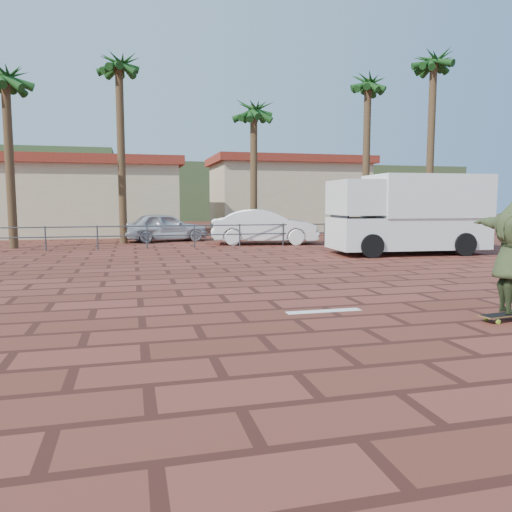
% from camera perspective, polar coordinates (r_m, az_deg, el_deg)
% --- Properties ---
extents(ground, '(120.00, 120.00, 0.00)m').
position_cam_1_polar(ground, '(10.02, 1.46, -5.10)').
color(ground, brown).
rests_on(ground, ground).
extents(paint_stripe, '(1.40, 0.22, 0.01)m').
position_cam_1_polar(paint_stripe, '(9.13, 7.76, -6.26)').
color(paint_stripe, white).
rests_on(paint_stripe, ground).
extents(guardrail, '(24.06, 0.06, 1.00)m').
position_cam_1_polar(guardrail, '(21.67, -7.06, 2.76)').
color(guardrail, '#47494F').
rests_on(guardrail, ground).
extents(palm_far_left, '(2.40, 2.40, 8.25)m').
position_cam_1_polar(palm_far_left, '(23.98, -26.73, 17.27)').
color(palm_far_left, brown).
rests_on(palm_far_left, ground).
extents(palm_left, '(2.40, 2.40, 9.45)m').
position_cam_1_polar(palm_left, '(25.20, -15.40, 19.74)').
color(palm_left, brown).
rests_on(palm_left, ground).
extents(palm_center, '(2.40, 2.40, 7.75)m').
position_cam_1_polar(palm_center, '(26.09, -0.26, 15.90)').
color(palm_center, brown).
rests_on(palm_center, ground).
extents(palm_right, '(2.40, 2.40, 9.05)m').
position_cam_1_polar(palm_right, '(26.79, 12.67, 18.15)').
color(palm_right, brown).
rests_on(palm_right, ground).
extents(palm_far_right, '(2.40, 2.40, 10.05)m').
position_cam_1_polar(palm_far_right, '(27.60, 19.63, 19.57)').
color(palm_far_right, brown).
rests_on(palm_far_right, ground).
extents(building_west, '(12.60, 7.60, 4.50)m').
position_cam_1_polar(building_west, '(31.65, -20.29, 6.39)').
color(building_west, beige).
rests_on(building_west, ground).
extents(building_east, '(10.60, 6.60, 5.00)m').
position_cam_1_polar(building_east, '(35.12, 3.60, 7.12)').
color(building_east, beige).
rests_on(building_east, ground).
extents(hill_front, '(70.00, 18.00, 6.00)m').
position_cam_1_polar(hill_front, '(59.54, -11.61, 7.07)').
color(hill_front, '#384C28').
rests_on(hill_front, ground).
extents(longboard, '(1.23, 0.43, 0.12)m').
position_cam_1_polar(longboard, '(9.38, 27.12, -5.97)').
color(longboard, olive).
rests_on(longboard, ground).
extents(campervan, '(5.86, 2.78, 2.97)m').
position_cam_1_polar(campervan, '(19.80, 17.05, 4.77)').
color(campervan, white).
rests_on(campervan, ground).
extents(car_silver, '(4.45, 2.49, 1.43)m').
position_cam_1_polar(car_silver, '(25.39, -10.35, 3.28)').
color(car_silver, '#B8BBC0').
rests_on(car_silver, ground).
extents(car_white, '(5.15, 2.63, 1.62)m').
position_cam_1_polar(car_white, '(23.29, 0.96, 3.36)').
color(car_white, white).
rests_on(car_white, ground).
extents(street_sign, '(0.50, 0.07, 2.48)m').
position_cam_1_polar(street_sign, '(21.92, 13.36, 5.44)').
color(street_sign, gray).
rests_on(street_sign, ground).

